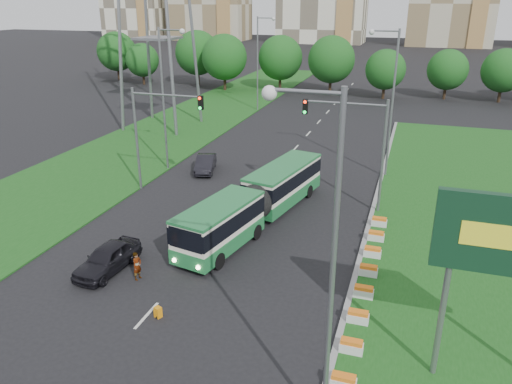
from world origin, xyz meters
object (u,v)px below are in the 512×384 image
(car_left_near, at_px, (108,258))
(car_left_far, at_px, (205,164))
(traffic_mast_left, at_px, (154,124))
(articulated_bus, at_px, (255,201))
(pedestrian, at_px, (137,266))
(traffic_mast_median, at_px, (360,137))
(shopping_trolley, at_px, (158,312))

(car_left_near, bearing_deg, car_left_far, 100.26)
(traffic_mast_left, height_order, articulated_bus, traffic_mast_left)
(car_left_far, xyz_separation_m, pedestrian, (3.67, -17.66, 0.09))
(traffic_mast_median, relative_size, car_left_far, 1.86)
(pedestrian, bearing_deg, shopping_trolley, -126.23)
(traffic_mast_left, height_order, shopping_trolley, traffic_mast_left)
(traffic_mast_left, xyz_separation_m, car_left_far, (1.61, 5.49, -4.64))
(articulated_bus, xyz_separation_m, car_left_far, (-7.45, 8.78, -0.87))
(traffic_mast_median, relative_size, traffic_mast_left, 1.00)
(car_left_far, relative_size, shopping_trolley, 7.84)
(car_left_near, bearing_deg, shopping_trolley, -27.98)
(car_left_near, bearing_deg, pedestrian, -2.93)
(traffic_mast_median, distance_m, traffic_mast_left, 15.19)
(traffic_mast_median, distance_m, car_left_far, 15.01)
(articulated_bus, distance_m, shopping_trolley, 11.77)
(traffic_mast_median, height_order, car_left_far, traffic_mast_median)
(articulated_bus, relative_size, car_left_near, 3.49)
(shopping_trolley, bearing_deg, articulated_bus, 105.16)
(traffic_mast_left, distance_m, pedestrian, 14.02)
(articulated_bus, height_order, shopping_trolley, articulated_bus)
(car_left_far, distance_m, shopping_trolley, 21.40)
(car_left_near, distance_m, shopping_trolley, 5.64)
(traffic_mast_left, bearing_deg, shopping_trolley, -61.90)
(traffic_mast_left, relative_size, articulated_bus, 0.51)
(traffic_mast_median, distance_m, pedestrian, 17.08)
(traffic_mast_median, xyz_separation_m, shopping_trolley, (-7.18, -15.94, -5.08))
(car_left_far, relative_size, pedestrian, 2.69)
(articulated_bus, bearing_deg, traffic_mast_median, 46.79)
(articulated_bus, distance_m, car_left_far, 11.55)
(car_left_near, xyz_separation_m, pedestrian, (2.02, -0.28, 0.03))
(car_left_near, height_order, pedestrian, pedestrian)
(articulated_bus, bearing_deg, shopping_trolley, -83.65)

